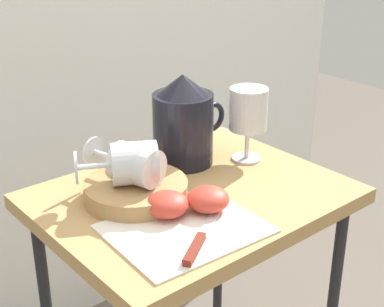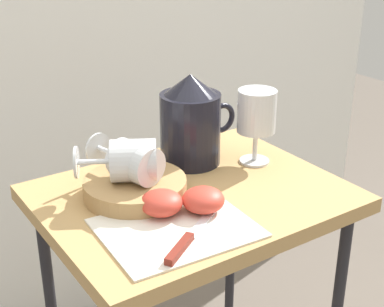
{
  "view_description": "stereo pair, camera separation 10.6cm",
  "coord_description": "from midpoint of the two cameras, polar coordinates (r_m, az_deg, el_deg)",
  "views": [
    {
      "loc": [
        -0.62,
        -0.74,
        1.22
      ],
      "look_at": [
        0.0,
        0.0,
        0.8
      ],
      "focal_mm": 52.98,
      "sensor_mm": 36.0,
      "label": 1
    },
    {
      "loc": [
        -0.54,
        -0.81,
        1.22
      ],
      "look_at": [
        0.0,
        0.0,
        0.8
      ],
      "focal_mm": 52.98,
      "sensor_mm": 36.0,
      "label": 2
    }
  ],
  "objects": [
    {
      "name": "apple_half_left",
      "position": [
        1.0,
        -0.08,
        -5.06
      ],
      "size": [
        0.08,
        0.08,
        0.04
      ],
      "primitive_type": "ellipsoid",
      "color": "#CC3D2D",
      "rests_on": "linen_napkin"
    },
    {
      "name": "wine_glass_tipped_far",
      "position": [
        1.04,
        -3.04,
        -0.87
      ],
      "size": [
        0.1,
        0.16,
        0.07
      ],
      "color": "silver",
      "rests_on": "basket_tray"
    },
    {
      "name": "knife",
      "position": [
        0.93,
        2.91,
        -8.66
      ],
      "size": [
        0.19,
        0.13,
        0.01
      ],
      "color": "silver",
      "rests_on": "linen_napkin"
    },
    {
      "name": "linen_napkin",
      "position": [
        0.97,
        1.53,
        -7.58
      ],
      "size": [
        0.26,
        0.22,
        0.0
      ],
      "primitive_type": "cube",
      "rotation": [
        0.0,
        0.0,
        -0.06
      ],
      "color": "silver",
      "rests_on": "table"
    },
    {
      "name": "wine_glass_tipped_near",
      "position": [
        1.04,
        -3.27,
        -0.78
      ],
      "size": [
        0.16,
        0.13,
        0.08
      ],
      "color": "silver",
      "rests_on": "basket_tray"
    },
    {
      "name": "basket_tray",
      "position": [
        1.07,
        -2.93,
        -3.54
      ],
      "size": [
        0.19,
        0.19,
        0.03
      ],
      "primitive_type": "cylinder",
      "color": "#AD8451",
      "rests_on": "table"
    },
    {
      "name": "pitcher",
      "position": [
        1.19,
        2.42,
        2.61
      ],
      "size": [
        0.18,
        0.13,
        0.19
      ],
      "color": "black",
      "rests_on": "table"
    },
    {
      "name": "table",
      "position": [
        1.13,
        2.7,
        -7.38
      ],
      "size": [
        0.57,
        0.44,
        0.72
      ],
      "color": "tan",
      "rests_on": "ground_plane"
    },
    {
      "name": "wine_glass_upright",
      "position": [
        1.19,
        9.06,
        3.8
      ],
      "size": [
        0.08,
        0.08,
        0.16
      ],
      "color": "silver",
      "rests_on": "table"
    },
    {
      "name": "curtain_drape",
      "position": [
        1.57,
        -11.61,
        12.19
      ],
      "size": [
        2.4,
        0.03,
        1.84
      ],
      "primitive_type": "cube",
      "color": "white",
      "rests_on": "ground_plane"
    },
    {
      "name": "apple_half_right",
      "position": [
        1.01,
        4.15,
        -4.75
      ],
      "size": [
        0.08,
        0.08,
        0.04
      ],
      "primitive_type": "ellipsoid",
      "color": "#CC3D2D",
      "rests_on": "linen_napkin"
    }
  ]
}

